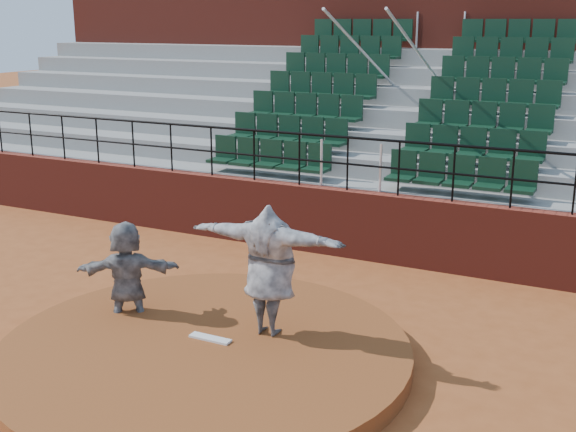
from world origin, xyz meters
name	(u,v)px	position (x,y,z in m)	size (l,w,h in m)	color
ground	(205,361)	(0.00, 0.00, 0.00)	(90.00, 90.00, 0.00)	#A25024
pitchers_mound	(205,352)	(0.00, 0.00, 0.12)	(5.50, 5.50, 0.25)	brown
pitching_rubber	(210,338)	(0.00, 0.15, 0.27)	(0.60, 0.15, 0.03)	white
boundary_wall	(346,223)	(0.00, 5.00, 0.65)	(24.00, 0.30, 1.30)	maroon
wall_railing	(348,152)	(0.00, 5.00, 2.03)	(24.04, 0.05, 1.03)	black
seating_deck	(406,152)	(0.00, 8.65, 1.43)	(24.00, 5.97, 4.63)	gray
press_box_facade	(453,52)	(0.00, 12.60, 3.55)	(24.00, 3.00, 7.10)	maroon
pitcher	(269,270)	(0.61, 0.71, 1.16)	(2.24, 0.61, 1.82)	black
fielder	(127,275)	(-1.62, 0.47, 0.81)	(1.50, 0.48, 1.62)	black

